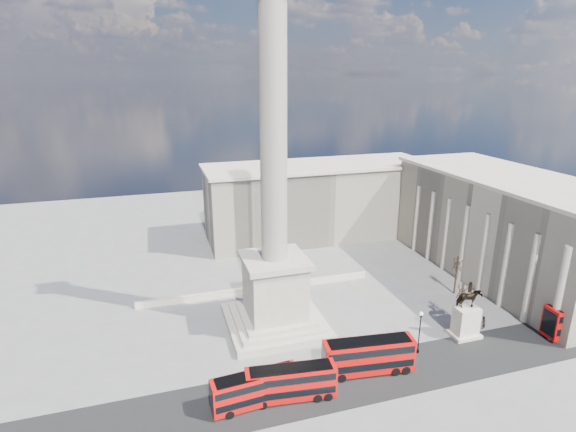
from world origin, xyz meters
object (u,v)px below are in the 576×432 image
(red_bus_b, at_px, (256,389))
(pedestrian_standing, at_px, (483,322))
(red_bus_c, at_px, (369,356))
(red_bus_a, at_px, (291,383))
(pedestrian_crossing, at_px, (330,360))
(equestrian_statue, at_px, (466,317))
(pedestrian_walking, at_px, (394,339))
(nelsons_column, at_px, (274,243))
(victorian_lamp, at_px, (420,329))

(red_bus_b, xyz_separation_m, pedestrian_standing, (35.33, 5.87, -1.14))
(red_bus_b, bearing_deg, red_bus_c, 1.13)
(red_bus_a, xyz_separation_m, red_bus_b, (-4.07, 0.26, -0.08))
(red_bus_c, distance_m, pedestrian_crossing, 5.05)
(equestrian_statue, relative_size, pedestrian_walking, 4.81)
(nelsons_column, relative_size, victorian_lamp, 8.17)
(red_bus_b, distance_m, red_bus_c, 14.72)
(pedestrian_standing, bearing_deg, equestrian_statue, -11.60)
(pedestrian_standing, bearing_deg, red_bus_a, -14.09)
(nelsons_column, distance_m, equestrian_statue, 28.87)
(victorian_lamp, bearing_deg, red_bus_a, -169.16)
(victorian_lamp, height_order, pedestrian_crossing, victorian_lamp)
(red_bus_a, distance_m, pedestrian_standing, 31.87)
(red_bus_a, bearing_deg, red_bus_b, -177.01)
(red_bus_a, distance_m, pedestrian_walking, 17.88)
(pedestrian_walking, bearing_deg, nelsons_column, 113.74)
(equestrian_statue, bearing_deg, red_bus_b, -171.09)
(pedestrian_standing, relative_size, pedestrian_crossing, 1.14)
(pedestrian_walking, bearing_deg, red_bus_a, 168.52)
(red_bus_b, height_order, pedestrian_crossing, red_bus_b)
(pedestrian_walking, bearing_deg, pedestrian_standing, -32.71)
(red_bus_b, bearing_deg, red_bus_a, -8.28)
(red_bus_b, relative_size, equestrian_statue, 1.19)
(nelsons_column, xyz_separation_m, pedestrian_walking, (14.21, -9.64, -12.04))
(red_bus_b, height_order, pedestrian_walking, red_bus_b)
(red_bus_c, distance_m, victorian_lamp, 8.54)
(red_bus_c, relative_size, pedestrian_walking, 6.57)
(red_bus_c, distance_m, equestrian_statue, 17.15)
(red_bus_a, bearing_deg, pedestrian_standing, 17.73)
(victorian_lamp, bearing_deg, nelsons_column, 142.97)
(red_bus_b, height_order, equestrian_statue, equestrian_statue)
(victorian_lamp, bearing_deg, equestrian_statue, 10.53)
(equestrian_statue, distance_m, pedestrian_walking, 10.93)
(red_bus_b, bearing_deg, pedestrian_crossing, 16.69)
(victorian_lamp, xyz_separation_m, equestrian_statue, (8.55, 1.59, -0.65))
(pedestrian_standing, bearing_deg, nelsons_column, -43.98)
(nelsons_column, xyz_separation_m, red_bus_c, (8.09, -14.18, -10.51))
(pedestrian_walking, bearing_deg, red_bus_c, -175.52)
(red_bus_a, xyz_separation_m, victorian_lamp, (18.82, 3.60, 1.41))
(red_bus_b, distance_m, victorian_lamp, 23.18)
(pedestrian_walking, height_order, pedestrian_crossing, pedestrian_walking)
(nelsons_column, distance_m, red_bus_a, 19.36)
(red_bus_a, bearing_deg, nelsons_column, 87.77)
(red_bus_c, bearing_deg, pedestrian_standing, 18.74)
(nelsons_column, height_order, pedestrian_crossing, nelsons_column)
(pedestrian_walking, height_order, pedestrian_standing, pedestrian_standing)
(pedestrian_walking, bearing_deg, red_bus_b, 164.07)
(red_bus_a, distance_m, victorian_lamp, 19.21)
(red_bus_b, bearing_deg, equestrian_statue, 4.28)
(red_bus_c, xyz_separation_m, equestrian_statue, (16.80, 3.45, 0.54))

